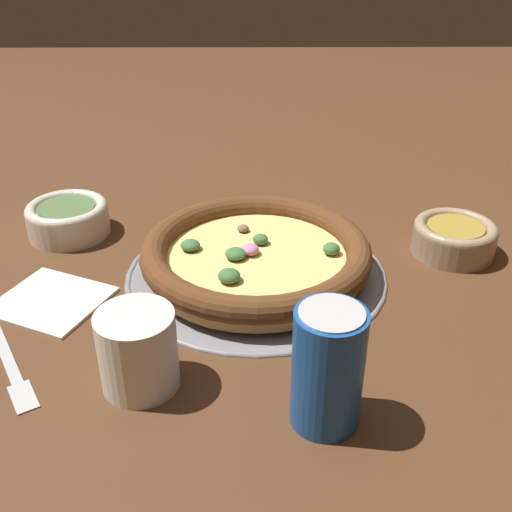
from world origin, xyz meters
TOP-DOWN VIEW (x-y plane):
  - ground_plane at (0.00, 0.00)m, footprint 3.00×3.00m
  - pizza_tray at (0.00, 0.00)m, footprint 0.34×0.34m
  - pizza at (-0.00, 0.00)m, footprint 0.30×0.30m
  - bowl_near at (0.06, -0.28)m, footprint 0.11×0.11m
  - bowl_far at (0.12, 0.28)m, footprint 0.12×0.12m
  - drinking_cup at (-0.21, 0.12)m, footprint 0.08×0.08m
  - napkin at (-0.06, 0.25)m, footprint 0.15×0.16m
  - fork at (-0.17, 0.27)m, footprint 0.18×0.12m
  - beverage_can at (-0.26, -0.06)m, footprint 0.07×0.07m

SIDE VIEW (x-z plane):
  - ground_plane at x=0.00m, z-range 0.00..0.00m
  - fork at x=-0.17m, z-range 0.00..0.00m
  - pizza_tray at x=0.00m, z-range 0.00..0.01m
  - napkin at x=-0.06m, z-range 0.00..0.01m
  - bowl_near at x=0.06m, z-range 0.00..0.05m
  - bowl_far at x=0.12m, z-range 0.00..0.05m
  - pizza at x=0.00m, z-range 0.01..0.05m
  - drinking_cup at x=-0.21m, z-range 0.00..0.09m
  - beverage_can at x=-0.26m, z-range 0.00..0.12m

